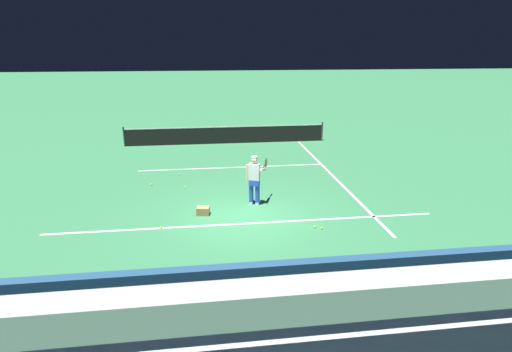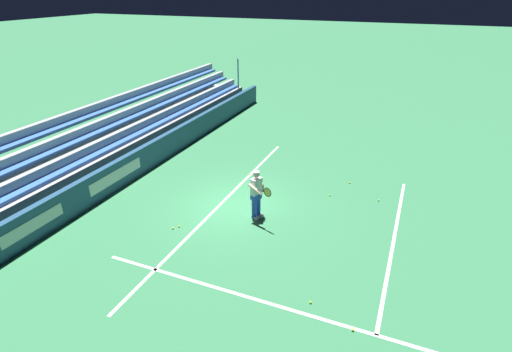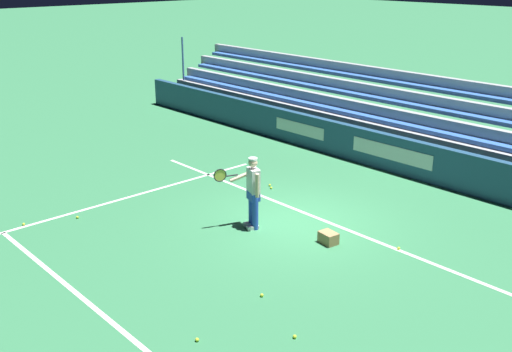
{
  "view_description": "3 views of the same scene",
  "coord_description": "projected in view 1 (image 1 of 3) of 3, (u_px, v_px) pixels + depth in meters",
  "views": [
    {
      "loc": [
        -1.14,
        -11.64,
        5.19
      ],
      "look_at": [
        0.49,
        0.92,
        1.06
      ],
      "focal_mm": 28.0,
      "sensor_mm": 36.0,
      "label": 1
    },
    {
      "loc": [
        11.22,
        5.51,
        7.17
      ],
      "look_at": [
        -0.56,
        0.6,
        1.03
      ],
      "focal_mm": 28.0,
      "sensor_mm": 36.0,
      "label": 2
    },
    {
      "loc": [
        -9.12,
        9.65,
        5.83
      ],
      "look_at": [
        0.4,
        0.97,
        1.28
      ],
      "focal_mm": 42.0,
      "sensor_mm": 36.0,
      "label": 3
    }
  ],
  "objects": [
    {
      "name": "ground_plane",
      "position": [
        245.0,
        217.0,
        12.73
      ],
      "size": [
        160.0,
        160.0,
        0.0
      ],
      "primitive_type": "plane",
      "color": "#337A4C"
    },
    {
      "name": "court_baseline_white",
      "position": [
        246.0,
        223.0,
        12.25
      ],
      "size": [
        12.0,
        0.1,
        0.01
      ],
      "primitive_type": "cube",
      "color": "white",
      "rests_on": "ground"
    },
    {
      "name": "court_sideline_white",
      "position": [
        331.0,
        174.0,
        17.0
      ],
      "size": [
        0.1,
        12.0,
        0.01
      ],
      "primitive_type": "cube",
      "color": "white",
      "rests_on": "ground"
    },
    {
      "name": "court_service_line_white",
      "position": [
        232.0,
        167.0,
        17.91
      ],
      "size": [
        8.22,
        0.1,
        0.01
      ],
      "primitive_type": "cube",
      "color": "white",
      "rests_on": "ground"
    },
    {
      "name": "back_wall_sponsor_board",
      "position": [
        269.0,
        288.0,
        8.05
      ],
      "size": [
        26.36,
        0.25,
        1.1
      ],
      "color": "navy",
      "rests_on": "ground"
    },
    {
      "name": "bleacher_stand",
      "position": [
        287.0,
        344.0,
        6.27
      ],
      "size": [
        25.05,
        2.4,
        2.95
      ],
      "color": "#9EA3A8",
      "rests_on": "ground"
    },
    {
      "name": "tennis_player",
      "position": [
        255.0,
        180.0,
        13.49
      ],
      "size": [
        0.82,
        0.93,
        1.71
      ],
      "color": "blue",
      "rests_on": "ground"
    },
    {
      "name": "ball_box_cardboard",
      "position": [
        203.0,
        211.0,
        12.87
      ],
      "size": [
        0.44,
        0.35,
        0.26
      ],
      "primitive_type": "cube",
      "rotation": [
        0.0,
        0.0,
        -0.13
      ],
      "color": "#A87F51",
      "rests_on": "ground"
    },
    {
      "name": "tennis_ball_on_baseline",
      "position": [
        151.0,
        185.0,
        15.61
      ],
      "size": [
        0.07,
        0.07,
        0.07
      ],
      "primitive_type": "sphere",
      "color": "#CCE533",
      "rests_on": "ground"
    },
    {
      "name": "tennis_ball_near_player",
      "position": [
        326.0,
        167.0,
        17.92
      ],
      "size": [
        0.07,
        0.07,
        0.07
      ],
      "primitive_type": "sphere",
      "color": "#CCE533",
      "rests_on": "ground"
    },
    {
      "name": "tennis_ball_by_box",
      "position": [
        315.0,
        227.0,
        11.96
      ],
      "size": [
        0.07,
        0.07,
        0.07
      ],
      "primitive_type": "sphere",
      "color": "#CCE533",
      "rests_on": "ground"
    },
    {
      "name": "tennis_ball_stray_back",
      "position": [
        179.0,
        174.0,
        16.91
      ],
      "size": [
        0.07,
        0.07,
        0.07
      ],
      "primitive_type": "sphere",
      "color": "#CCE533",
      "rests_on": "ground"
    },
    {
      "name": "tennis_ball_toward_net",
      "position": [
        323.0,
        175.0,
        16.8
      ],
      "size": [
        0.07,
        0.07,
        0.07
      ],
      "primitive_type": "sphere",
      "color": "#CCE533",
      "rests_on": "ground"
    },
    {
      "name": "tennis_ball_far_right",
      "position": [
        185.0,
        187.0,
        15.31
      ],
      "size": [
        0.07,
        0.07,
        0.07
      ],
      "primitive_type": "sphere",
      "color": "#CCE533",
      "rests_on": "ground"
    },
    {
      "name": "tennis_ball_far_left",
      "position": [
        161.0,
        227.0,
        11.91
      ],
      "size": [
        0.07,
        0.07,
        0.07
      ],
      "primitive_type": "sphere",
      "color": "#CCE533",
      "rests_on": "ground"
    },
    {
      "name": "tennis_ball_midcourt",
      "position": [
        322.0,
        228.0,
        11.87
      ],
      "size": [
        0.07,
        0.07,
        0.07
      ],
      "primitive_type": "sphere",
      "color": "#CCE533",
      "rests_on": "ground"
    },
    {
      "name": "tennis_net",
      "position": [
        226.0,
        135.0,
        22.19
      ],
      "size": [
        11.09,
        0.09,
        1.07
      ],
      "color": "#33383D",
      "rests_on": "ground"
    }
  ]
}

